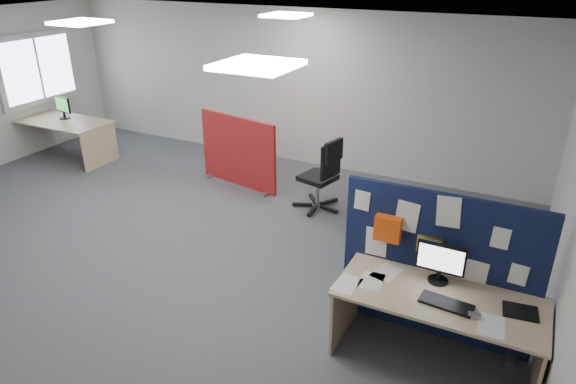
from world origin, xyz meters
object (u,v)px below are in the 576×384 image
at_px(second_desk, 66,129).
at_px(monitor_main, 441,261).
at_px(red_divider, 238,152).
at_px(monitor_second, 63,106).
at_px(office_chair, 324,171).
at_px(navy_divider, 436,266).
at_px(main_desk, 439,309).

bearing_deg(second_desk, monitor_main, -16.71).
bearing_deg(second_desk, red_divider, 5.38).
relative_size(monitor_second, office_chair, 0.41).
xyz_separation_m(monitor_main, monitor_second, (-7.26, 2.24, 0.01)).
bearing_deg(monitor_main, monitor_second, 163.71).
bearing_deg(navy_divider, monitor_second, 164.09).
height_order(monitor_second, office_chair, monitor_second).
bearing_deg(navy_divider, monitor_main, -73.28).
height_order(main_desk, office_chair, office_chair).
height_order(monitor_main, second_desk, monitor_main).
distance_m(second_desk, office_chair, 5.12).
height_order(monitor_main, red_divider, red_divider).
relative_size(red_divider, second_desk, 0.87).
bearing_deg(monitor_second, office_chair, 11.80).
xyz_separation_m(monitor_main, office_chair, (-2.07, 2.25, -0.32)).
distance_m(red_divider, second_desk, 3.53).
distance_m(navy_divider, main_desk, 0.43).
bearing_deg(monitor_main, navy_divider, 107.53).
distance_m(main_desk, second_desk, 7.63).
relative_size(navy_divider, red_divider, 1.21).
height_order(monitor_main, monitor_second, monitor_second).
relative_size(navy_divider, monitor_main, 4.21).
xyz_separation_m(second_desk, monitor_second, (-0.07, 0.08, 0.40)).
xyz_separation_m(main_desk, second_desk, (-7.26, 2.33, -0.00)).
height_order(red_divider, second_desk, red_divider).
bearing_deg(second_desk, navy_divider, -15.49).
bearing_deg(red_divider, monitor_main, -22.72).
xyz_separation_m(navy_divider, main_desk, (0.12, -0.35, -0.21)).
distance_m(red_divider, office_chair, 1.63).
height_order(second_desk, office_chair, office_chair).
relative_size(red_divider, office_chair, 1.40).
distance_m(navy_divider, second_desk, 7.41).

